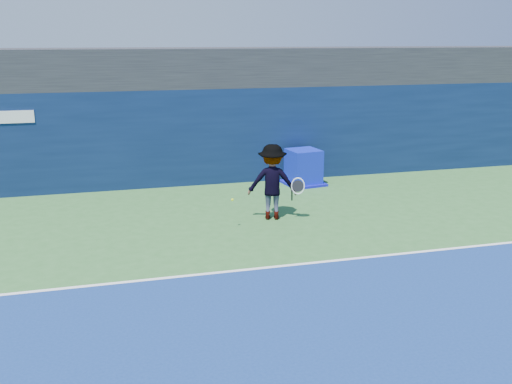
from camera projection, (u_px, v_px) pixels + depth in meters
ground at (307, 343)px, 8.73m from camera, size 80.00×80.00×0.00m
baseline at (257, 269)px, 11.53m from camera, size 24.00×0.10×0.01m
stadium_band at (191, 67)px, 18.52m from camera, size 36.00×3.00×1.20m
back_wall_assembly at (197, 136)px, 18.14m from camera, size 36.00×1.03×3.00m
equipment_cart at (303, 169)px, 18.06m from camera, size 1.33×1.33×1.12m
tennis_player at (272, 182)px, 14.52m from camera, size 1.47×1.04×1.94m
tennis_ball at (232, 200)px, 13.75m from camera, size 0.07×0.07×0.07m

